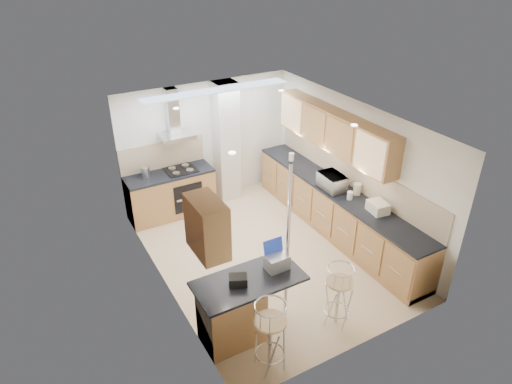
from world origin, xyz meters
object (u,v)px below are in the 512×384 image
bar_stool_near (270,337)px  bar_stool_end (338,296)px  microwave (332,182)px  bread_bin (378,207)px  laptop (277,262)px

bar_stool_near → bar_stool_end: (1.24, 0.20, -0.03)m
bar_stool_near → bar_stool_end: 1.26m
bar_stool_end → microwave: bearing=-5.0°
microwave → bar_stool_near: size_ratio=0.50×
bar_stool_near → bread_bin: (2.75, 1.14, 0.48)m
laptop → bar_stool_near: (-0.50, -0.68, -0.52)m
laptop → bread_bin: laptop is taller
laptop → bar_stool_end: (0.74, -0.47, -0.55)m
microwave → bar_stool_near: microwave is taller
microwave → laptop: microwave is taller
laptop → bar_stool_end: laptop is taller
bread_bin → microwave: bearing=107.2°
laptop → bar_stool_end: 1.04m
microwave → bar_stool_near: bearing=131.7°
laptop → bar_stool_end: bearing=-32.9°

